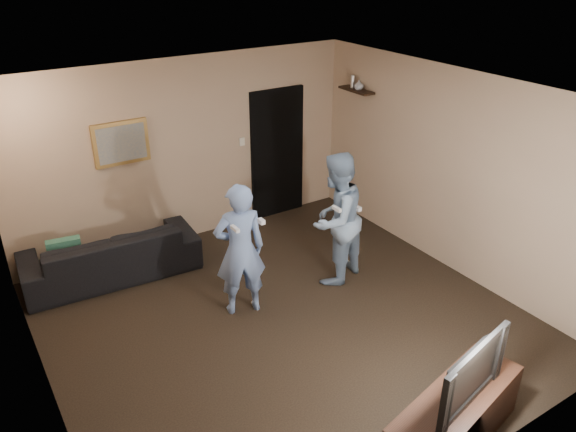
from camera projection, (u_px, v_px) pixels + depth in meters
ground at (284, 320)px, 6.46m from camera, size 5.00×5.00×0.00m
ceiling at (283, 97)px, 5.32m from camera, size 5.00×5.00×0.04m
wall_back at (187, 152)px, 7.78m from camera, size 5.00×0.04×2.60m
wall_front at (471, 351)px, 4.00m from camera, size 5.00×0.04×2.60m
wall_left at (31, 292)px, 4.67m from camera, size 0.04×5.00×2.60m
wall_right at (450, 172)px, 7.10m from camera, size 0.04×5.00×2.60m
sofa at (111, 253)px, 7.21m from camera, size 2.24×1.00×0.64m
throw_pillow at (65, 254)px, 6.87m from camera, size 0.41×0.19×0.40m
painting_frame at (121, 143)px, 7.19m from camera, size 0.72×0.05×0.57m
painting_canvas at (122, 144)px, 7.17m from camera, size 0.62×0.01×0.47m
doorway at (277, 154)px, 8.59m from camera, size 0.90×0.06×2.00m
light_switch at (242, 142)px, 8.17m from camera, size 0.08×0.02×0.12m
wall_shelf at (356, 90)px, 8.11m from camera, size 0.20×0.60×0.03m
shelf_vase at (359, 85)px, 8.03m from camera, size 0.14×0.14×0.14m
shelf_figurine at (353, 82)px, 8.13m from camera, size 0.06×0.06×0.18m
tv_console at (454, 420)px, 4.79m from camera, size 1.54×0.79×0.53m
television at (463, 370)px, 4.55m from camera, size 0.99×0.34×0.57m
wii_player_left at (240, 250)px, 6.31m from camera, size 0.66×0.55×1.61m
wii_player_right at (336, 219)px, 6.91m from camera, size 1.00×0.89×1.70m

